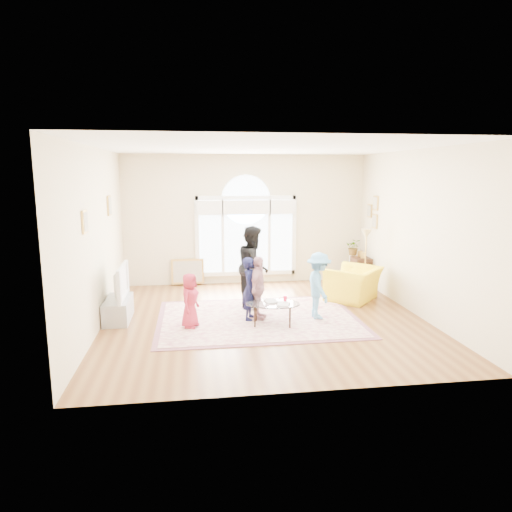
{
  "coord_description": "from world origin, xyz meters",
  "views": [
    {
      "loc": [
        -1.31,
        -8.26,
        2.74
      ],
      "look_at": [
        -0.12,
        0.3,
        1.17
      ],
      "focal_mm": 32.0,
      "sensor_mm": 36.0,
      "label": 1
    }
  ],
  "objects": [
    {
      "name": "leaning_picture",
      "position": [
        -1.47,
        2.9,
        0.0
      ],
      "size": [
        0.8,
        0.14,
        0.62
      ],
      "primitive_type": "cube",
      "rotation": [
        -0.14,
        0.0,
        0.0
      ],
      "color": "tan",
      "rests_on": "ground"
    },
    {
      "name": "plant_pedestal",
      "position": [
        2.7,
        2.65,
        0.35
      ],
      "size": [
        0.2,
        0.2,
        0.7
      ],
      "primitive_type": "cylinder",
      "color": "white",
      "rests_on": "ground"
    },
    {
      "name": "child_blue",
      "position": [
        1.02,
        -0.13,
        0.65
      ],
      "size": [
        0.48,
        0.82,
        1.27
      ],
      "primitive_type": "imported",
      "rotation": [
        0.0,
        0.0,
        1.58
      ],
      "color": "#599DCE",
      "rests_on": "area_rug"
    },
    {
      "name": "area_rug",
      "position": [
        -0.12,
        0.01,
        0.01
      ],
      "size": [
        3.6,
        2.6,
        0.02
      ],
      "primitive_type": "cube",
      "color": "beige",
      "rests_on": "ground"
    },
    {
      "name": "side_cabinet",
      "position": [
        2.78,
        2.3,
        0.35
      ],
      "size": [
        0.4,
        0.5,
        0.7
      ],
      "primitive_type": "cube",
      "color": "black",
      "rests_on": "ground"
    },
    {
      "name": "child_pink",
      "position": [
        -0.13,
        -0.04,
        0.62
      ],
      "size": [
        0.53,
        0.76,
        1.2
      ],
      "primitive_type": "imported",
      "rotation": [
        0.0,
        0.0,
        1.19
      ],
      "color": "#C88D9A",
      "rests_on": "area_rug"
    },
    {
      "name": "rug_border",
      "position": [
        -0.12,
        0.01,
        0.01
      ],
      "size": [
        3.8,
        2.8,
        0.01
      ],
      "primitive_type": "cube",
      "color": "#7C4A57",
      "rests_on": "ground"
    },
    {
      "name": "room_shell",
      "position": [
        0.01,
        2.83,
        1.57
      ],
      "size": [
        6.0,
        6.0,
        6.0
      ],
      "color": "beige",
      "rests_on": "ground"
    },
    {
      "name": "television",
      "position": [
        -2.74,
        0.3,
        0.74
      ],
      "size": [
        0.17,
        1.11,
        0.64
      ],
      "color": "black",
      "rests_on": "tv_console"
    },
    {
      "name": "armchair",
      "position": [
        2.14,
        1.05,
        0.36
      ],
      "size": [
        1.47,
        1.48,
        0.72
      ],
      "primitive_type": "imported",
      "rotation": [
        0.0,
        0.0,
        3.96
      ],
      "color": "yellow",
      "rests_on": "ground"
    },
    {
      "name": "child_red",
      "position": [
        -1.4,
        -0.32,
        0.51
      ],
      "size": [
        0.48,
        0.56,
        0.98
      ],
      "primitive_type": "imported",
      "rotation": [
        0.0,
        0.0,
        1.17
      ],
      "color": "#A3233A",
      "rests_on": "area_rug"
    },
    {
      "name": "child_navy",
      "position": [
        -0.28,
        -0.02,
        0.61
      ],
      "size": [
        0.41,
        0.5,
        1.19
      ],
      "primitive_type": "imported",
      "rotation": [
        0.0,
        0.0,
        1.25
      ],
      "color": "#111334",
      "rests_on": "area_rug"
    },
    {
      "name": "coffee_table",
      "position": [
        0.09,
        -0.39,
        0.4
      ],
      "size": [
        1.09,
        0.81,
        0.54
      ],
      "rotation": [
        0.0,
        0.0,
        -0.2
      ],
      "color": "silver",
      "rests_on": "ground"
    },
    {
      "name": "tv_console",
      "position": [
        -2.75,
        0.3,
        0.21
      ],
      "size": [
        0.45,
        1.0,
        0.42
      ],
      "primitive_type": "cube",
      "color": "#92959A",
      "rests_on": "ground"
    },
    {
      "name": "floor_lamp",
      "position": [
        2.55,
        1.46,
        1.28
      ],
      "size": [
        0.31,
        0.31,
        1.51
      ],
      "color": "black",
      "rests_on": "ground"
    },
    {
      "name": "child_black",
      "position": [
        -0.09,
        0.91,
        0.85
      ],
      "size": [
        0.78,
        0.92,
        1.67
      ],
      "primitive_type": "imported",
      "rotation": [
        0.0,
        0.0,
        1.37
      ],
      "color": "black",
      "rests_on": "area_rug"
    },
    {
      "name": "potted_plant",
      "position": [
        2.7,
        2.65,
        0.91
      ],
      "size": [
        0.47,
        0.44,
        0.41
      ],
      "primitive_type": "imported",
      "rotation": [
        0.0,
        0.0,
        -0.39
      ],
      "color": "#33722D",
      "rests_on": "plant_pedestal"
    },
    {
      "name": "ground",
      "position": [
        0.0,
        0.0,
        0.0
      ],
      "size": [
        6.0,
        6.0,
        0.0
      ],
      "primitive_type": "plane",
      "color": "brown",
      "rests_on": "ground"
    }
  ]
}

